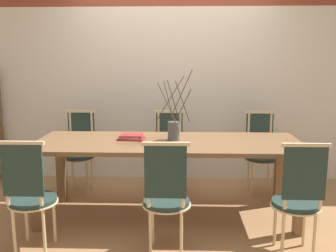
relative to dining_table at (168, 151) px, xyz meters
The scene contains 11 objects.
ground_plane 0.68m from the dining_table, ahead, with size 16.00×16.00×0.00m, color #9E7047.
wall_rear 1.57m from the dining_table, 90.00° to the left, with size 12.00×0.06×3.20m.
dining_table is the anchor object (origin of this frame).
chair_near_leftend 1.33m from the dining_table, 145.24° to the right, with size 0.40×0.40×0.96m.
chair_near_left 0.77m from the dining_table, 89.15° to the right, with size 0.40×0.40×0.96m.
chair_near_center 1.30m from the dining_table, 35.66° to the right, with size 0.40×0.40×0.96m.
chair_far_leftend 1.33m from the dining_table, 145.33° to the left, with size 0.40×0.40×0.96m.
chair_far_left 0.77m from the dining_table, 91.04° to the left, with size 0.40×0.40×0.96m.
chair_far_center 1.32m from the dining_table, 35.16° to the left, with size 0.40×0.40×0.96m.
vase_centerpiece 0.22m from the dining_table, 45.63° to the left, with size 0.36×0.34×0.69m.
book_stack 0.40m from the dining_table, 169.07° to the left, with size 0.27×0.21×0.05m.
Camera 1 is at (0.12, -3.56, 1.57)m, focal length 40.00 mm.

